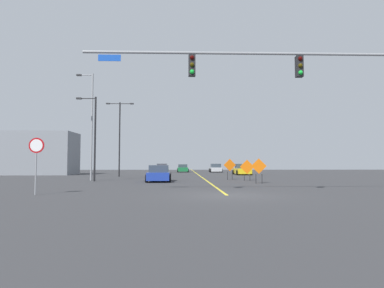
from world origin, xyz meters
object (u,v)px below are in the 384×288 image
car_yellow_mid (242,170)px  car_red_distant (162,169)px  construction_sign_median_near (247,168)px  street_lamp_mid_right (91,122)px  construction_sign_right_shoulder (230,166)px  car_green_near (183,168)px  construction_sign_left_shoulder (259,168)px  car_blue_approaching (159,174)px  street_lamp_near_right (94,134)px  car_silver_passing (216,168)px  street_lamp_near_left (120,133)px  stop_sign (36,155)px  traffic_signal_assembly (297,79)px

car_yellow_mid → car_red_distant: size_ratio=0.99×
construction_sign_median_near → car_yellow_mid: size_ratio=0.42×
street_lamp_mid_right → construction_sign_right_shoulder: street_lamp_mid_right is taller
car_yellow_mid → car_green_near: car_yellow_mid is taller
construction_sign_left_shoulder → construction_sign_median_near: size_ratio=1.03×
car_red_distant → car_blue_approaching: bearing=-87.1°
construction_sign_right_shoulder → car_blue_approaching: construction_sign_right_shoulder is taller
construction_sign_left_shoulder → street_lamp_near_right: bearing=165.7°
street_lamp_near_right → car_red_distant: size_ratio=1.62×
car_silver_passing → street_lamp_near_left: bearing=-124.4°
stop_sign → car_red_distant: stop_sign is taller
construction_sign_right_shoulder → construction_sign_median_near: construction_sign_right_shoulder is taller
street_lamp_near_left → car_blue_approaching: (5.36, -10.27, -4.47)m
stop_sign → construction_sign_left_shoulder: stop_sign is taller
street_lamp_near_right → street_lamp_near_left: size_ratio=0.84×
car_yellow_mid → car_red_distant: bearing=140.2°
street_lamp_near_right → street_lamp_mid_right: 1.97m
car_green_near → car_red_distant: (-3.41, -4.17, 0.03)m
construction_sign_median_near → car_red_distant: bearing=110.0°
stop_sign → street_lamp_near_right: 12.53m
street_lamp_near_left → street_lamp_mid_right: 8.64m
street_lamp_mid_right → construction_sign_left_shoulder: bearing=-18.9°
street_lamp_near_right → car_red_distant: street_lamp_near_right is taller
car_green_near → car_red_distant: size_ratio=0.90×
construction_sign_right_shoulder → stop_sign: bearing=-128.3°
construction_sign_median_near → car_green_near: bearing=101.1°
street_lamp_near_right → construction_sign_left_shoulder: street_lamp_near_right is taller
car_yellow_mid → car_blue_approaching: bearing=-121.7°
traffic_signal_assembly → car_yellow_mid: (2.49, 29.07, -5.04)m
stop_sign → car_silver_passing: 43.65m
street_lamp_near_right → construction_sign_median_near: street_lamp_near_right is taller
construction_sign_median_near → street_lamp_near_right: bearing=-177.2°
car_red_distant → street_lamp_near_left: bearing=-104.3°
street_lamp_near_left → car_silver_passing: bearing=55.6°
traffic_signal_assembly → construction_sign_left_shoulder: 10.41m
construction_sign_right_shoulder → construction_sign_left_shoulder: 6.14m
car_red_distant → construction_sign_left_shoulder: bearing=-72.5°
stop_sign → street_lamp_near_right: bearing=92.4°
car_red_distant → car_silver_passing: size_ratio=1.19×
traffic_signal_assembly → construction_sign_right_shoulder: (-1.16, 15.37, -4.45)m
street_lamp_near_right → construction_sign_median_near: (13.52, 0.66, -2.92)m
street_lamp_near_left → car_silver_passing: street_lamp_near_left is taller
construction_sign_left_shoulder → car_silver_passing: bearing=90.1°
street_lamp_near_left → car_silver_passing: (13.21, 19.30, -4.43)m
street_lamp_mid_right → car_green_near: street_lamp_mid_right is taller
street_lamp_near_right → car_silver_passing: street_lamp_near_right is taller
car_red_distant → traffic_signal_assembly: bearing=-76.9°
car_blue_approaching → car_green_near: bearing=86.1°
construction_sign_median_near → car_yellow_mid: bearing=81.3°
traffic_signal_assembly → car_silver_passing: (0.17, 42.16, -5.05)m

